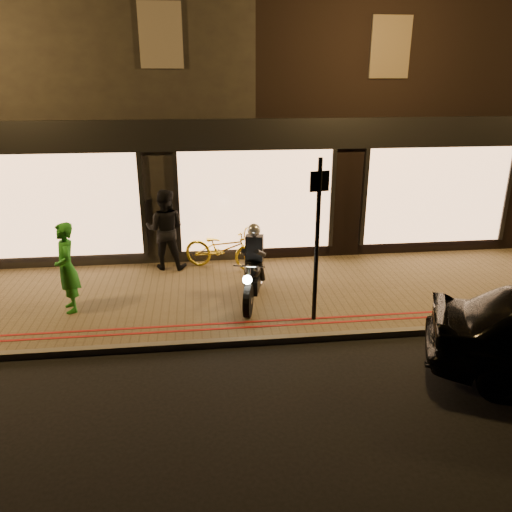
{
  "coord_description": "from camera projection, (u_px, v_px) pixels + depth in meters",
  "views": [
    {
      "loc": [
        -1.36,
        -7.55,
        4.4
      ],
      "look_at": [
        -0.28,
        1.51,
        1.1
      ],
      "focal_mm": 35.0,
      "sensor_mm": 36.0,
      "label": 1
    }
  ],
  "objects": [
    {
      "name": "ground",
      "position": [
        282.0,
        344.0,
        8.7
      ],
      "size": [
        90.0,
        90.0,
        0.0
      ],
      "primitive_type": "plane",
      "color": "black",
      "rests_on": "ground"
    },
    {
      "name": "motorcycle",
      "position": [
        253.0,
        272.0,
        9.88
      ],
      "size": [
        0.76,
        1.91,
        1.59
      ],
      "rotation": [
        0.0,
        0.0,
        -0.25
      ],
      "color": "black",
      "rests_on": "sidewalk"
    },
    {
      "name": "person_green",
      "position": [
        67.0,
        268.0,
        9.4
      ],
      "size": [
        0.62,
        0.75,
        1.75
      ],
      "primitive_type": "imported",
      "rotation": [
        0.0,
        0.0,
        -1.2
      ],
      "color": "#227E21",
      "rests_on": "sidewalk"
    },
    {
      "name": "person_dark",
      "position": [
        165.0,
        229.0,
        11.52
      ],
      "size": [
        1.02,
        0.86,
        1.88
      ],
      "primitive_type": "imported",
      "rotation": [
        0.0,
        0.0,
        2.97
      ],
      "color": "black",
      "rests_on": "sidewalk"
    },
    {
      "name": "red_kerb_lines",
      "position": [
        278.0,
        323.0,
        9.17
      ],
      "size": [
        50.0,
        0.26,
        0.01
      ],
      "color": "maroon",
      "rests_on": "sidewalk"
    },
    {
      "name": "sign_post",
      "position": [
        317.0,
        233.0,
        8.76
      ],
      "size": [
        0.35,
        0.1,
        3.0
      ],
      "rotation": [
        0.0,
        0.0,
        0.21
      ],
      "color": "black",
      "rests_on": "sidewalk"
    },
    {
      "name": "sidewalk",
      "position": [
        267.0,
        294.0,
        10.54
      ],
      "size": [
        50.0,
        4.0,
        0.12
      ],
      "primitive_type": "cube",
      "color": "brown",
      "rests_on": "ground"
    },
    {
      "name": "bicycle_gold",
      "position": [
        223.0,
        249.0,
        11.61
      ],
      "size": [
        1.99,
        1.35,
        0.99
      ],
      "primitive_type": "imported",
      "rotation": [
        0.0,
        0.0,
        1.16
      ],
      "color": "yellow",
      "rests_on": "sidewalk"
    },
    {
      "name": "kerb_stone",
      "position": [
        282.0,
        339.0,
        8.72
      ],
      "size": [
        50.0,
        0.14,
        0.12
      ],
      "primitive_type": "cube",
      "color": "#59544C",
      "rests_on": "ground"
    },
    {
      "name": "building_row",
      "position": [
        237.0,
        81.0,
        15.65
      ],
      "size": [
        48.0,
        10.11,
        8.5
      ],
      "color": "black",
      "rests_on": "ground"
    }
  ]
}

